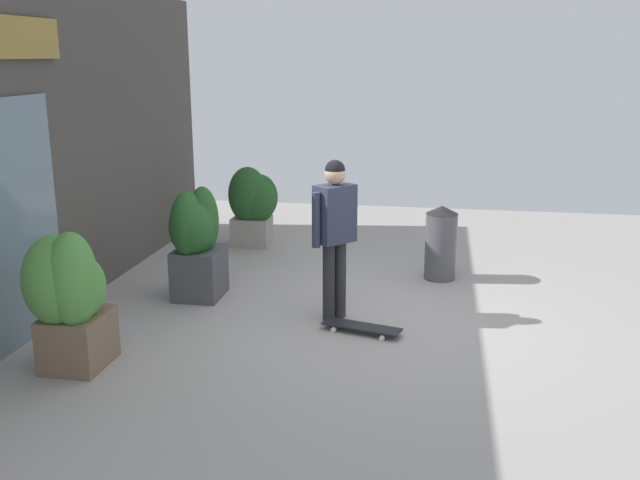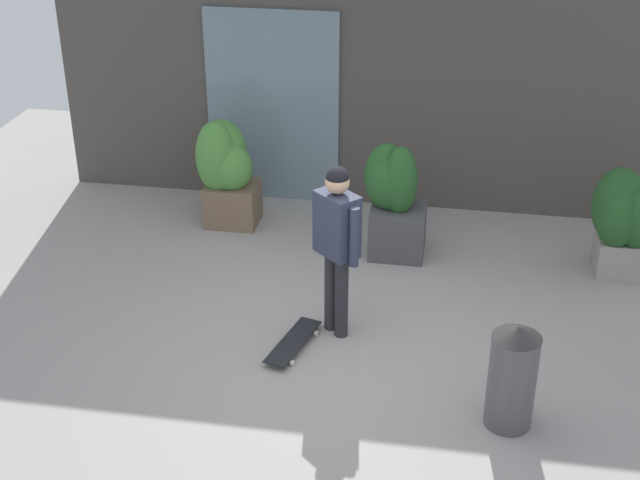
{
  "view_description": "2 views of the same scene",
  "coord_description": "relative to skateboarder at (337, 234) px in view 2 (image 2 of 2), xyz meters",
  "views": [
    {
      "loc": [
        -7.22,
        -0.71,
        2.81
      ],
      "look_at": [
        -0.2,
        0.49,
        0.93
      ],
      "focal_mm": 39.48,
      "sensor_mm": 36.0,
      "label": 1
    },
    {
      "loc": [
        1.06,
        -6.9,
        4.88
      ],
      "look_at": [
        -0.2,
        0.49,
        0.93
      ],
      "focal_mm": 50.02,
      "sensor_mm": 36.0,
      "label": 2
    }
  ],
  "objects": [
    {
      "name": "skateboarder",
      "position": [
        0.0,
        0.0,
        0.0
      ],
      "size": [
        0.48,
        0.47,
        1.75
      ],
      "rotation": [
        0.0,
        0.0,
        -2.31
      ],
      "color": "#28282D",
      "rests_on": "ground_plane"
    },
    {
      "name": "trash_bin",
      "position": [
        1.64,
        -1.13,
        -0.6
      ],
      "size": [
        0.41,
        0.41,
        0.96
      ],
      "color": "#4C4C51",
      "rests_on": "ground_plane"
    },
    {
      "name": "skateboard",
      "position": [
        -0.36,
        -0.34,
        -1.02
      ],
      "size": [
        0.43,
        0.87,
        0.08
      ],
      "rotation": [
        0.0,
        0.0,
        -1.83
      ],
      "color": "black",
      "rests_on": "ground_plane"
    },
    {
      "name": "planter_box_left",
      "position": [
        0.38,
        1.7,
        -0.35
      ],
      "size": [
        0.71,
        0.56,
        1.34
      ],
      "color": "#47474C",
      "rests_on": "ground_plane"
    },
    {
      "name": "planter_box_right",
      "position": [
        -1.68,
        2.16,
        -0.36
      ],
      "size": [
        0.73,
        0.68,
        1.33
      ],
      "color": "brown",
      "rests_on": "ground_plane"
    },
    {
      "name": "planter_box_mid",
      "position": [
        2.83,
        1.66,
        -0.41
      ],
      "size": [
        0.68,
        0.73,
        1.21
      ],
      "color": "gray",
      "rests_on": "ground_plane"
    },
    {
      "name": "ground_plane",
      "position": [
        0.02,
        -0.36,
        -1.08
      ],
      "size": [
        12.0,
        12.0,
        0.0
      ],
      "primitive_type": "plane",
      "color": "#9E9993"
    },
    {
      "name": "building_facade",
      "position": [
        -0.02,
        3.12,
        0.72
      ],
      "size": [
        7.96,
        0.31,
        3.63
      ],
      "color": "#4C4742",
      "rests_on": "ground_plane"
    }
  ]
}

